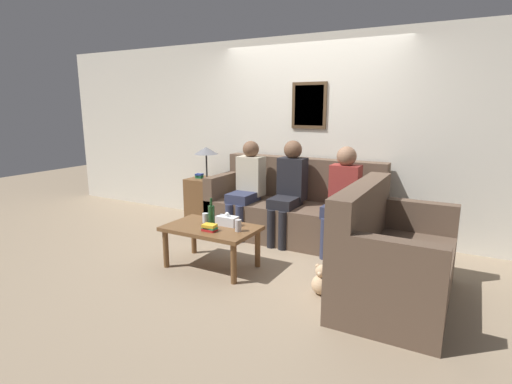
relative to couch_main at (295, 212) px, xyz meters
name	(u,v)px	position (x,y,z in m)	size (l,w,h in m)	color
ground_plane	(277,250)	(0.00, -0.52, -0.35)	(16.00, 16.00, 0.00)	gray
wall_back	(309,136)	(0.00, 0.45, 0.95)	(9.00, 0.08, 2.60)	silver
couch_main	(295,212)	(0.00, 0.00, 0.00)	(2.20, 0.86, 1.02)	brown
couch_side	(391,262)	(1.42, -1.17, 0.00)	(0.86, 1.45, 1.02)	brown
coffee_table	(211,232)	(-0.38, -1.33, 0.03)	(0.97, 0.60, 0.45)	brown
side_table_with_lamp	(205,197)	(-1.42, -0.02, 0.05)	(0.44, 0.43, 1.12)	brown
wine_bottle	(211,214)	(-0.44, -1.24, 0.21)	(0.07, 0.07, 0.28)	#19421E
drinking_glass	(205,218)	(-0.52, -1.23, 0.15)	(0.07, 0.07, 0.10)	silver
book_stack	(210,228)	(-0.31, -1.46, 0.13)	(0.16, 0.12, 0.07)	red
soda_can	(238,226)	(-0.05, -1.33, 0.16)	(0.07, 0.07, 0.12)	#BCBCC1
tissue_box	(227,221)	(-0.26, -1.21, 0.15)	(0.23, 0.12, 0.15)	silver
person_left	(247,184)	(-0.61, -0.18, 0.34)	(0.34, 0.59, 1.25)	#2D334C
person_middle	(289,187)	(-0.02, -0.16, 0.36)	(0.34, 0.60, 1.27)	black
person_right	(342,195)	(0.68, -0.20, 0.34)	(0.34, 0.60, 1.24)	#2D334C
teddy_bear	(321,281)	(0.86, -1.37, -0.23)	(0.18, 0.18, 0.29)	tan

